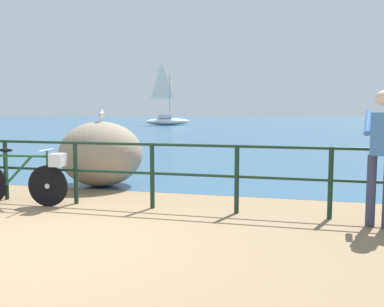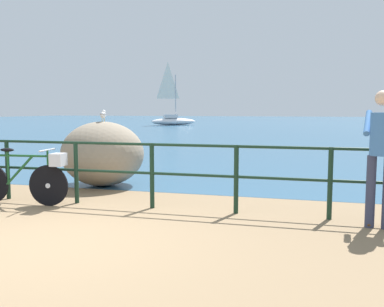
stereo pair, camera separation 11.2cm
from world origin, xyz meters
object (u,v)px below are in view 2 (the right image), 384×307
Objects in this scene: sailboat at (173,118)px; bicycle at (27,177)px; seagull at (103,115)px; person_at_railing at (381,152)px; breakwater_boulder_main at (103,154)px.

bicycle is at bearing -105.65° from sailboat.
seagull is (0.36, 1.98, 0.97)m from bicycle.
person_at_railing is 5.28m from breakwater_boulder_main.
bicycle is at bearing -100.04° from breakwater_boulder_main.
person_at_railing is at bearing -21.05° from breakwater_boulder_main.
person_at_railing is at bearing -4.57° from bicycle.
bicycle is 2.23m from seagull.
sailboat reaches higher than seagull.
bicycle is 1.99m from breakwater_boulder_main.
breakwater_boulder_main is 4.96× the size of seagull.
sailboat is at bearing -4.37° from seagull.
seagull is 0.06× the size of sailboat.
bicycle is 35.36m from sailboat.
bicycle is 1.01× the size of breakwater_boulder_main.
breakwater_boulder_main is (-4.91, 1.89, -0.34)m from person_at_railing.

